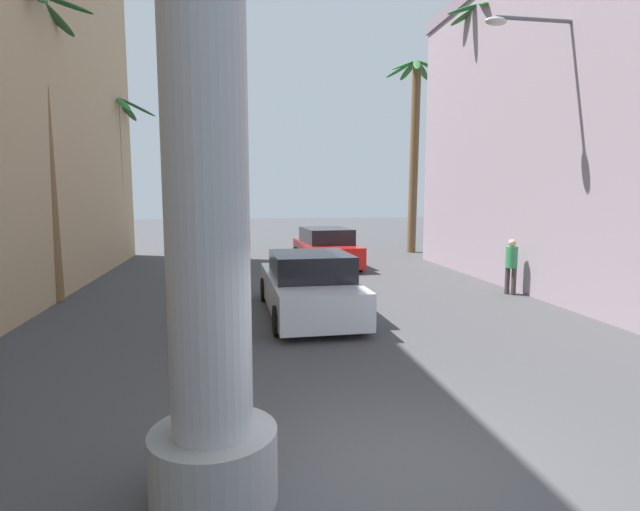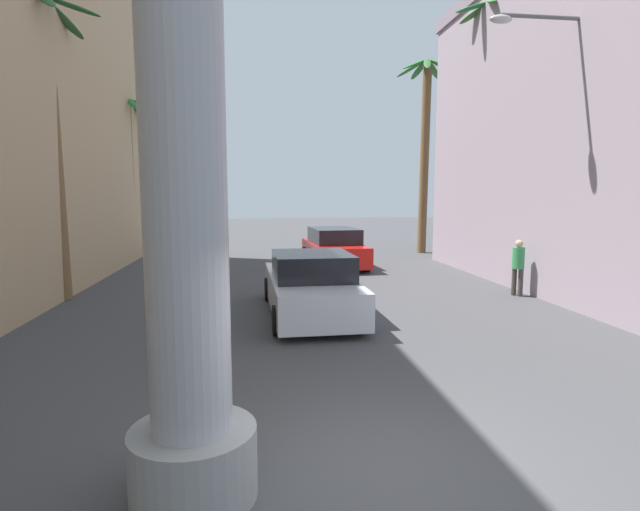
% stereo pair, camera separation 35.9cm
% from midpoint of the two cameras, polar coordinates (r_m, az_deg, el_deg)
% --- Properties ---
extents(ground_plane, '(91.61, 91.61, 0.00)m').
position_cam_midpoint_polar(ground_plane, '(15.17, -1.45, -4.14)').
color(ground_plane, '#424244').
extents(street_lamp, '(2.87, 0.28, 7.36)m').
position_cam_midpoint_polar(street_lamp, '(14.48, 27.63, 12.35)').
color(street_lamp, '#59595E').
rests_on(street_lamp, ground).
extents(car_lead, '(2.16, 5.01, 1.56)m').
position_cam_midpoint_polar(car_lead, '(12.16, -0.23, -3.57)').
color(car_lead, black).
rests_on(car_lead, ground).
extents(car_far, '(2.28, 4.83, 1.56)m').
position_cam_midpoint_polar(car_far, '(20.37, 2.11, 0.84)').
color(car_far, black).
rests_on(car_far, ground).
extents(palm_tree_far_right, '(3.05, 3.07, 9.45)m').
position_cam_midpoint_polar(palm_tree_far_right, '(25.69, 12.31, 12.82)').
color(palm_tree_far_right, brown).
rests_on(palm_tree_far_right, ground).
extents(palm_tree_mid_right, '(2.60, 2.48, 9.62)m').
position_cam_midpoint_polar(palm_tree_mid_right, '(19.35, 19.15, 15.09)').
color(palm_tree_mid_right, brown).
rests_on(palm_tree_mid_right, ground).
extents(palm_tree_far_left, '(3.32, 3.16, 7.10)m').
position_cam_midpoint_polar(palm_tree_far_left, '(23.78, -20.54, 11.10)').
color(palm_tree_far_left, brown).
rests_on(palm_tree_far_left, ground).
extents(palm_tree_mid_left, '(3.37, 3.07, 8.24)m').
position_cam_midpoint_polar(palm_tree_mid_left, '(15.67, -27.95, 13.34)').
color(palm_tree_mid_left, brown).
rests_on(palm_tree_mid_left, ground).
extents(pedestrian_mid_right, '(0.47, 0.47, 1.63)m').
position_cam_midpoint_polar(pedestrian_mid_right, '(15.56, 22.33, -0.84)').
color(pedestrian_mid_right, '#3F3833').
rests_on(pedestrian_mid_right, ground).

